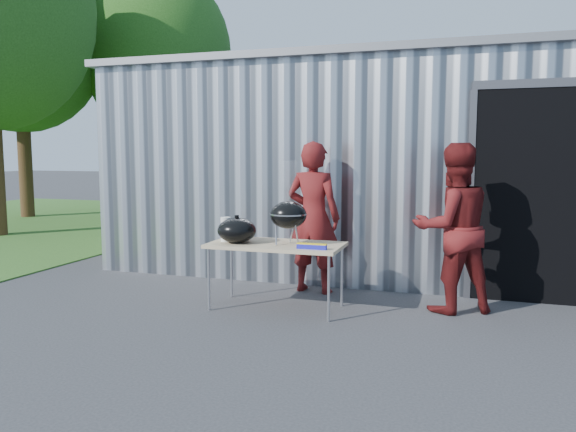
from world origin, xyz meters
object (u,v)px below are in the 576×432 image
(folding_table, at_px, (276,247))
(person_bystander, at_px, (453,228))
(person_cook, at_px, (313,217))
(kettle_grill, at_px, (288,207))

(folding_table, distance_m, person_bystander, 1.97)
(person_cook, height_order, person_bystander, person_cook)
(folding_table, relative_size, person_cook, 0.79)
(kettle_grill, height_order, person_cook, person_cook)
(person_cook, bearing_deg, folding_table, 84.50)
(folding_table, xyz_separation_m, person_cook, (0.19, 0.88, 0.24))
(kettle_grill, bearing_deg, person_bystander, 17.60)
(person_cook, xyz_separation_m, person_bystander, (1.70, -0.37, -0.02))
(kettle_grill, relative_size, person_bystander, 0.50)
(folding_table, bearing_deg, person_bystander, 15.12)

